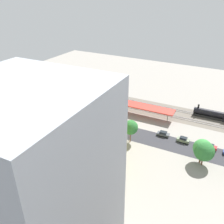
{
  "coord_description": "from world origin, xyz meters",
  "views": [
    {
      "loc": [
        -30.46,
        71.58,
        46.89
      ],
      "look_at": [
        7.59,
        0.41,
        5.21
      ],
      "focal_mm": 38.93,
      "sensor_mm": 36.0,
      "label": 1
    }
  ],
  "objects_px": {
    "street_tree_1": "(131,127)",
    "street_tree_5": "(41,107)",
    "construction_building": "(51,125)",
    "street_tree_4": "(75,113)",
    "street_tree_0": "(204,151)",
    "traffic_light": "(129,130)",
    "freight_coach_far": "(99,94)",
    "box_truck_1": "(53,118)",
    "parked_car_2": "(183,140)",
    "parked_car_1": "(210,147)",
    "platform_canopy_near": "(119,101)",
    "street_tree_3": "(202,148)",
    "box_truck_0": "(92,130)",
    "locomotive": "(215,115)",
    "parked_car_3": "(163,134)"
  },
  "relations": [
    {
      "from": "parked_car_1",
      "to": "parked_car_2",
      "type": "relative_size",
      "value": 1.08
    },
    {
      "from": "street_tree_0",
      "to": "traffic_light",
      "type": "distance_m",
      "value": 24.38
    },
    {
      "from": "street_tree_0",
      "to": "street_tree_5",
      "type": "bearing_deg",
      "value": -0.37
    },
    {
      "from": "traffic_light",
      "to": "street_tree_0",
      "type": "bearing_deg",
      "value": 177.29
    },
    {
      "from": "box_truck_1",
      "to": "street_tree_5",
      "type": "bearing_deg",
      "value": -12.16
    },
    {
      "from": "street_tree_5",
      "to": "construction_building",
      "type": "bearing_deg",
      "value": 141.1
    },
    {
      "from": "street_tree_0",
      "to": "traffic_light",
      "type": "relative_size",
      "value": 1.21
    },
    {
      "from": "freight_coach_far",
      "to": "street_tree_0",
      "type": "bearing_deg",
      "value": 153.4
    },
    {
      "from": "platform_canopy_near",
      "to": "freight_coach_far",
      "type": "xyz_separation_m",
      "value": [
        12.53,
        -4.73,
        -0.79
      ]
    },
    {
      "from": "street_tree_0",
      "to": "construction_building",
      "type": "bearing_deg",
      "value": 18.38
    },
    {
      "from": "street_tree_0",
      "to": "box_truck_1",
      "type": "bearing_deg",
      "value": 1.07
    },
    {
      "from": "box_truck_0",
      "to": "freight_coach_far",
      "type": "bearing_deg",
      "value": -64.17
    },
    {
      "from": "locomotive",
      "to": "parked_car_2",
      "type": "bearing_deg",
      "value": 72.71
    },
    {
      "from": "box_truck_0",
      "to": "traffic_light",
      "type": "xyz_separation_m",
      "value": [
        -13.31,
        -2.27,
        2.51
      ]
    },
    {
      "from": "street_tree_1",
      "to": "street_tree_5",
      "type": "height_order",
      "value": "street_tree_1"
    },
    {
      "from": "platform_canopy_near",
      "to": "street_tree_1",
      "type": "xyz_separation_m",
      "value": [
        -14.28,
        19.69,
        1.69
      ]
    },
    {
      "from": "construction_building",
      "to": "street_tree_5",
      "type": "xyz_separation_m",
      "value": [
        18.52,
        -14.94,
        -4.83
      ]
    },
    {
      "from": "parked_car_1",
      "to": "traffic_light",
      "type": "distance_m",
      "value": 26.67
    },
    {
      "from": "parked_car_1",
      "to": "traffic_light",
      "type": "bearing_deg",
      "value": 18.1
    },
    {
      "from": "street_tree_5",
      "to": "traffic_light",
      "type": "height_order",
      "value": "traffic_light"
    },
    {
      "from": "street_tree_1",
      "to": "street_tree_4",
      "type": "relative_size",
      "value": 1.02
    },
    {
      "from": "box_truck_0",
      "to": "street_tree_0",
      "type": "height_order",
      "value": "street_tree_0"
    },
    {
      "from": "parked_car_3",
      "to": "street_tree_4",
      "type": "relative_size",
      "value": 0.55
    },
    {
      "from": "traffic_light",
      "to": "platform_canopy_near",
      "type": "bearing_deg",
      "value": -55.03
    },
    {
      "from": "construction_building",
      "to": "street_tree_4",
      "type": "distance_m",
      "value": 16.31
    },
    {
      "from": "parked_car_2",
      "to": "street_tree_0",
      "type": "relative_size",
      "value": 0.55
    },
    {
      "from": "street_tree_3",
      "to": "construction_building",
      "type": "bearing_deg",
      "value": 19.56
    },
    {
      "from": "platform_canopy_near",
      "to": "parked_car_2",
      "type": "relative_size",
      "value": 11.12
    },
    {
      "from": "freight_coach_far",
      "to": "box_truck_1",
      "type": "bearing_deg",
      "value": 78.94
    },
    {
      "from": "locomotive",
      "to": "street_tree_4",
      "type": "relative_size",
      "value": 1.98
    },
    {
      "from": "parked_car_3",
      "to": "box_truck_0",
      "type": "relative_size",
      "value": 0.43
    },
    {
      "from": "box_truck_1",
      "to": "traffic_light",
      "type": "height_order",
      "value": "traffic_light"
    },
    {
      "from": "parked_car_2",
      "to": "traffic_light",
      "type": "xyz_separation_m",
      "value": [
        16.66,
        8.05,
        3.44
      ]
    },
    {
      "from": "locomotive",
      "to": "street_tree_1",
      "type": "relative_size",
      "value": 1.95
    },
    {
      "from": "construction_building",
      "to": "street_tree_1",
      "type": "bearing_deg",
      "value": -143.8
    },
    {
      "from": "construction_building",
      "to": "box_truck_0",
      "type": "relative_size",
      "value": 3.71
    },
    {
      "from": "street_tree_1",
      "to": "traffic_light",
      "type": "distance_m",
      "value": 1.61
    },
    {
      "from": "parked_car_3",
      "to": "street_tree_5",
      "type": "distance_m",
      "value": 48.44
    },
    {
      "from": "construction_building",
      "to": "street_tree_3",
      "type": "xyz_separation_m",
      "value": [
        -43.07,
        -15.3,
        -4.04
      ]
    },
    {
      "from": "traffic_light",
      "to": "box_truck_0",
      "type": "bearing_deg",
      "value": 9.69
    },
    {
      "from": "platform_canopy_near",
      "to": "parked_car_1",
      "type": "distance_m",
      "value": 40.39
    },
    {
      "from": "parked_car_3",
      "to": "parked_car_2",
      "type": "bearing_deg",
      "value": 176.2
    },
    {
      "from": "locomotive",
      "to": "street_tree_1",
      "type": "distance_m",
      "value": 38.41
    },
    {
      "from": "platform_canopy_near",
      "to": "box_truck_1",
      "type": "xyz_separation_m",
      "value": [
        17.67,
        21.57,
        -2.26
      ]
    },
    {
      "from": "platform_canopy_near",
      "to": "street_tree_3",
      "type": "relative_size",
      "value": 6.03
    },
    {
      "from": "parked_car_3",
      "to": "street_tree_1",
      "type": "distance_m",
      "value": 13.38
    },
    {
      "from": "construction_building",
      "to": "box_truck_1",
      "type": "height_order",
      "value": "construction_building"
    },
    {
      "from": "freight_coach_far",
      "to": "parked_car_2",
      "type": "relative_size",
      "value": 4.66
    },
    {
      "from": "freight_coach_far",
      "to": "construction_building",
      "type": "distance_m",
      "value": 40.78
    },
    {
      "from": "construction_building",
      "to": "street_tree_4",
      "type": "relative_size",
      "value": 4.76
    }
  ]
}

